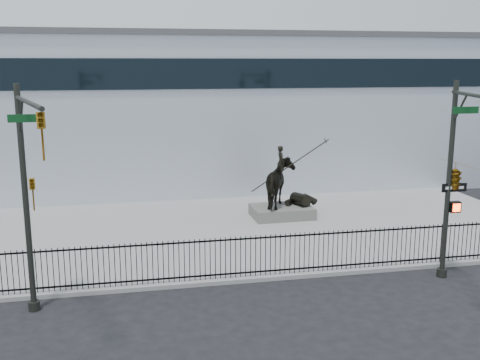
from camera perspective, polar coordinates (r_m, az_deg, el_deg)
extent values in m
plane|color=black|center=(19.10, 1.44, -11.55)|extent=(120.00, 120.00, 0.00)
cube|color=gray|center=(25.52, -2.11, -5.26)|extent=(30.00, 12.00, 0.15)
cube|color=silver|center=(37.41, -5.47, 7.06)|extent=(44.00, 14.00, 9.00)
cube|color=black|center=(20.11, 0.63, -9.38)|extent=(22.00, 0.05, 0.05)
cube|color=black|center=(19.69, 0.64, -5.99)|extent=(22.00, 0.05, 0.05)
cube|color=black|center=(19.90, 0.64, -7.77)|extent=(22.00, 0.03, 1.50)
cube|color=#55534D|center=(27.59, 4.27, -3.23)|extent=(2.94, 2.06, 0.54)
imported|color=black|center=(27.26, 4.31, -0.33)|extent=(2.01, 2.33, 2.31)
imported|color=black|center=(27.03, 4.16, 1.84)|extent=(0.39, 0.58, 1.56)
cylinder|color=black|center=(27.19, 4.98, 1.38)|extent=(3.71, 0.14, 2.35)
cylinder|color=#242621|center=(19.04, -20.18, -11.89)|extent=(0.36, 0.36, 0.30)
cylinder|color=#242621|center=(18.00, -20.94, -2.05)|extent=(0.18, 0.18, 7.00)
cylinder|color=#242621|center=(15.37, -20.81, 7.43)|extent=(1.47, 4.84, 0.12)
imported|color=#AC7113|center=(13.25, -19.46, 4.19)|extent=(0.18, 0.22, 1.10)
imported|color=#AC7113|center=(17.92, -20.29, -1.41)|extent=(0.16, 0.20, 1.00)
cube|color=#0C3F19|center=(16.36, -21.01, 5.87)|extent=(0.90, 0.03, 0.22)
cylinder|color=#242621|center=(21.77, 19.80, -8.85)|extent=(0.36, 0.36, 0.30)
cylinder|color=#242621|center=(20.86, 20.44, -0.19)|extent=(0.18, 0.18, 7.00)
cylinder|color=#242621|center=(18.38, 23.03, 7.86)|extent=(1.47, 4.84, 0.12)
imported|color=#AC7113|center=(20.94, 20.99, 0.37)|extent=(0.53, 2.48, 1.00)
cube|color=#0C3F19|center=(19.32, 21.96, 6.60)|extent=(0.90, 0.03, 0.22)
cube|color=black|center=(21.17, 20.98, -2.57)|extent=(0.38, 0.22, 0.38)
cube|color=#FF2D05|center=(21.07, 21.16, -2.64)|extent=(0.28, 0.02, 0.28)
cube|color=black|center=(20.97, 20.94, -0.73)|extent=(0.95, 0.03, 0.30)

